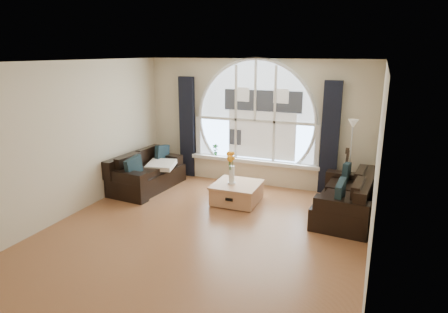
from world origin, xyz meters
TOP-DOWN VIEW (x-y plane):
  - ground at (0.00, 0.00)m, footprint 5.00×5.50m
  - ceiling at (0.00, 0.00)m, footprint 5.00×5.50m
  - wall_back at (0.00, 2.75)m, footprint 5.00×0.01m
  - wall_front at (0.00, -2.75)m, footprint 5.00×0.01m
  - wall_left at (-2.50, 0.00)m, footprint 0.01×5.50m
  - wall_right at (2.50, 0.00)m, footprint 0.01×5.50m
  - attic_slope at (2.20, 0.00)m, footprint 0.92×5.50m
  - arched_window at (0.00, 2.72)m, footprint 2.60×0.06m
  - window_sill at (0.00, 2.65)m, footprint 2.90×0.22m
  - window_frame at (0.00, 2.69)m, footprint 2.76×0.08m
  - neighbor_house at (0.15, 2.71)m, footprint 1.70×0.02m
  - curtain_left at (-1.60, 2.63)m, footprint 0.35×0.12m
  - curtain_right at (1.60, 2.63)m, footprint 0.35×0.12m
  - sofa_left at (-1.99, 1.48)m, footprint 0.99×1.76m
  - sofa_right at (2.06, 1.48)m, footprint 1.00×1.79m
  - coffee_chest at (0.06, 1.42)m, footprint 0.88×0.88m
  - throw_blanket at (-1.75, 1.65)m, footprint 0.66×0.66m
  - vase_flowers at (-0.04, 1.39)m, footprint 0.24×0.24m
  - floor_lamp at (2.03, 2.40)m, footprint 0.24×0.24m
  - guitar at (1.97, 2.44)m, footprint 0.40×0.31m
  - potted_plant at (-0.91, 2.65)m, footprint 0.15×0.12m

SIDE VIEW (x-z plane):
  - ground at x=0.00m, z-range -0.01..0.01m
  - coffee_chest at x=0.06m, z-range 0.00..0.43m
  - sofa_left at x=-1.99m, z-range 0.02..0.78m
  - sofa_right at x=2.06m, z-range 0.02..0.78m
  - throw_blanket at x=-1.75m, z-range 0.45..0.55m
  - window_sill at x=0.00m, z-range 0.47..0.55m
  - guitar at x=1.97m, z-range 0.00..1.06m
  - potted_plant at x=-0.91m, z-range 0.55..0.82m
  - vase_flowers at x=-0.04m, z-range 0.43..1.13m
  - floor_lamp at x=2.03m, z-range 0.00..1.60m
  - curtain_left at x=-1.60m, z-range 0.00..2.30m
  - curtain_right at x=1.60m, z-range 0.00..2.30m
  - wall_back at x=0.00m, z-range 0.00..2.70m
  - wall_front at x=0.00m, z-range 0.00..2.70m
  - wall_left at x=-2.50m, z-range 0.00..2.70m
  - wall_right at x=2.50m, z-range 0.00..2.70m
  - neighbor_house at x=0.15m, z-range 0.75..2.25m
  - arched_window at x=0.00m, z-range 0.55..2.70m
  - window_frame at x=0.00m, z-range 0.55..2.70m
  - attic_slope at x=2.20m, z-range 1.99..2.71m
  - ceiling at x=0.00m, z-range 2.70..2.71m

